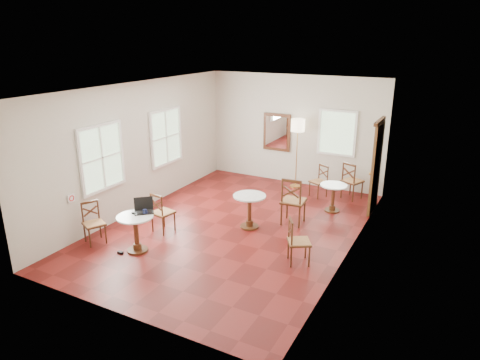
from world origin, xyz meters
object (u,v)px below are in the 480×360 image
Objects in this scene: chair_back_a at (352,181)px; power_adapter at (120,252)px; cafe_table_near at (136,230)px; mouse at (133,213)px; cafe_table_mid at (249,208)px; cafe_table_back at (333,195)px; chair_mid_b at (298,241)px; chair_near_a at (162,212)px; chair_mid_a at (293,201)px; navy_mug at (145,212)px; laptop at (144,208)px; floor_lamp at (298,130)px; chair_near_b at (94,223)px; water_glass at (136,214)px; chair_back_b at (319,181)px.

chair_back_a reaches higher than power_adapter.
cafe_table_near is 7.77× the size of mouse.
cafe_table_back is at bearing 52.71° from cafe_table_mid.
chair_mid_b is (0.14, -2.72, 0.02)m from cafe_table_back.
cafe_table_back is 0.77× the size of chair_mid_b.
cafe_table_mid is 0.85× the size of chair_near_a.
chair_mid_a is 3.21m from navy_mug.
chair_mid_b reaches higher than cafe_table_near.
chair_near_a is at bearing -135.77° from cafe_table_back.
chair_mid_b reaches higher than power_adapter.
chair_back_a is (0.04, 3.75, 0.05)m from chair_mid_b.
chair_back_a reaches higher than chair_near_a.
laptop is 0.22m from mouse.
navy_mug is (-1.24, -4.81, -0.81)m from floor_lamp.
chair_near_a is at bearing 84.28° from power_adapter.
mouse is (0.01, -0.88, 0.32)m from chair_near_a.
mouse reaches higher than cafe_table_near.
cafe_table_back is 1.41× the size of laptop.
chair_near_b reaches higher than cafe_table_near.
mouse reaches higher than cafe_table_back.
laptop is (-2.93, -4.51, 0.32)m from chair_back_a.
floor_lamp is 5.20m from water_glass.
floor_lamp is at bearing 138.52° from cafe_table_back.
chair_mid_b is at bearing -68.75° from floor_lamp.
chair_mid_a is at bearing -134.08° from chair_near_a.
chair_near_a reaches higher than water_glass.
chair_mid_b is 0.90× the size of chair_back_a.
mouse is 0.80m from power_adapter.
chair_mid_b reaches higher than navy_mug.
chair_near_a is at bearing 74.91° from chair_back_a.
chair_mid_b is at bearing 21.86° from power_adapter.
cafe_table_mid reaches higher than cafe_table_back.
power_adapter is at bearing -73.73° from chair_near_b.
floor_lamp is 4.96m from laptop.
chair_mid_a is (2.18, 2.61, 0.08)m from cafe_table_near.
cafe_table_back is (2.76, 3.73, -0.04)m from cafe_table_near.
cafe_table_near is 0.87× the size of chair_near_b.
cafe_table_back is at bearing 53.49° from navy_mug.
chair_near_b is 0.98× the size of chair_mid_b.
chair_mid_b is 7.19× the size of navy_mug.
cafe_table_mid is 0.98m from chair_mid_a.
chair_back_b is 1.49m from floor_lamp.
chair_near_a is 1.86× the size of laptop.
water_glass is (1.01, 0.12, 0.36)m from chair_near_b.
cafe_table_back is 1.05m from chair_back_a.
chair_back_b is at bearing -93.29° from chair_mid_a.
cafe_table_near is 0.99× the size of cafe_table_mid.
navy_mug is 0.92m from power_adapter.
laptop is at bearing 64.97° from power_adapter.
cafe_table_mid is 8.59× the size of water_glass.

